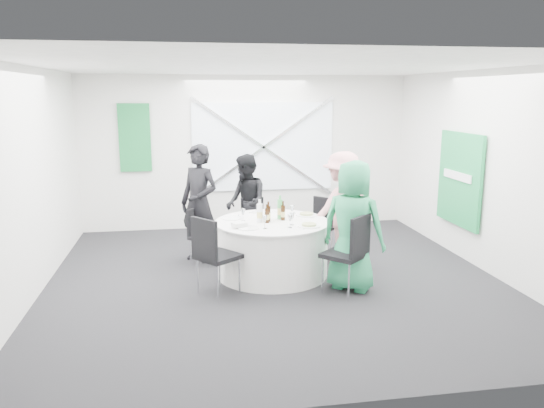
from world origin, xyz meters
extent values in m
plane|color=black|center=(0.00, 0.00, 0.00)|extent=(6.00, 6.00, 0.00)
plane|color=silver|center=(0.00, 0.00, 2.80)|extent=(6.00, 6.00, 0.00)
plane|color=silver|center=(0.00, 3.00, 1.40)|extent=(6.00, 0.00, 6.00)
plane|color=silver|center=(0.00, -3.00, 1.40)|extent=(6.00, 0.00, 6.00)
plane|color=silver|center=(-3.00, 0.00, 1.40)|extent=(0.00, 6.00, 6.00)
plane|color=silver|center=(3.00, 0.00, 1.40)|extent=(0.00, 6.00, 6.00)
cube|color=silver|center=(0.30, 2.96, 1.50)|extent=(2.60, 0.03, 1.60)
cube|color=silver|center=(0.30, 2.92, 1.50)|extent=(2.63, 0.05, 1.84)
cube|color=silver|center=(0.30, 2.92, 1.50)|extent=(2.63, 0.05, 1.84)
cube|color=#167039|center=(-2.00, 2.95, 1.70)|extent=(0.55, 0.04, 1.20)
cube|color=#198D45|center=(2.94, 0.60, 1.20)|extent=(0.05, 1.20, 1.40)
cylinder|color=silver|center=(0.00, 0.20, 0.37)|extent=(1.52, 1.52, 0.74)
cylinder|color=silver|center=(0.00, 0.20, 0.75)|extent=(1.56, 1.56, 0.02)
cube|color=black|center=(-0.09, 1.31, 0.41)|extent=(0.41, 0.41, 0.05)
cube|color=black|center=(-0.11, 1.49, 0.64)|extent=(0.37, 0.07, 0.41)
cylinder|color=silver|center=(0.05, 1.47, 0.20)|extent=(0.02, 0.02, 0.39)
cylinder|color=silver|center=(-0.26, 1.45, 0.20)|extent=(0.02, 0.02, 0.39)
cylinder|color=silver|center=(0.08, 1.16, 0.20)|extent=(0.02, 0.02, 0.39)
cylinder|color=silver|center=(-0.23, 1.14, 0.20)|extent=(0.02, 0.02, 0.39)
cube|color=black|center=(-0.89, 0.86, 0.40)|extent=(0.52, 0.52, 0.04)
cube|color=black|center=(-1.03, 0.97, 0.62)|extent=(0.24, 0.30, 0.40)
cylinder|color=silver|center=(-0.92, 1.07, 0.19)|extent=(0.02, 0.02, 0.38)
cylinder|color=silver|center=(-1.10, 0.83, 0.19)|extent=(0.02, 0.02, 0.38)
cylinder|color=silver|center=(-0.68, 0.89, 0.19)|extent=(0.02, 0.02, 0.38)
cylinder|color=silver|center=(-0.86, 0.65, 0.19)|extent=(0.02, 0.02, 0.38)
cube|color=black|center=(0.82, 0.93, 0.44)|extent=(0.57, 0.57, 0.05)
cube|color=black|center=(0.96, 1.06, 0.68)|extent=(0.29, 0.32, 0.44)
cylinder|color=silver|center=(1.05, 0.91, 0.21)|extent=(0.02, 0.02, 0.42)
cylinder|color=silver|center=(0.83, 1.16, 0.21)|extent=(0.02, 0.02, 0.42)
cylinder|color=silver|center=(0.81, 0.70, 0.21)|extent=(0.02, 0.02, 0.42)
cylinder|color=silver|center=(0.59, 0.94, 0.21)|extent=(0.02, 0.02, 0.42)
cube|color=black|center=(0.77, -0.63, 0.50)|extent=(0.66, 0.66, 0.06)
cube|color=black|center=(0.92, -0.79, 0.77)|extent=(0.36, 0.33, 0.50)
cylinder|color=silver|center=(0.76, -0.90, 0.24)|extent=(0.02, 0.02, 0.48)
cylinder|color=silver|center=(1.03, -0.64, 0.24)|extent=(0.02, 0.02, 0.48)
cylinder|color=silver|center=(0.50, -0.62, 0.24)|extent=(0.02, 0.02, 0.48)
cylinder|color=silver|center=(0.78, -0.37, 0.24)|extent=(0.02, 0.02, 0.48)
cube|color=black|center=(-0.78, -0.42, 0.49)|extent=(0.64, 0.64, 0.05)
cube|color=black|center=(-0.95, -0.55, 0.76)|extent=(0.30, 0.37, 0.49)
cylinder|color=silver|center=(-1.04, -0.39, 0.23)|extent=(0.02, 0.02, 0.47)
cylinder|color=silver|center=(-0.81, -0.68, 0.23)|extent=(0.02, 0.02, 0.47)
cylinder|color=silver|center=(-0.75, -0.16, 0.23)|extent=(0.02, 0.02, 0.47)
cylinder|color=silver|center=(-0.52, -0.45, 0.23)|extent=(0.02, 0.02, 0.47)
imported|color=black|center=(-0.95, 1.03, 0.87)|extent=(0.76, 0.73, 1.75)
imported|color=black|center=(-0.21, 1.43, 0.77)|extent=(0.53, 0.81, 1.54)
imported|color=#D3888B|center=(1.11, 0.57, 0.83)|extent=(1.17, 0.81, 1.65)
imported|color=#278F5B|center=(0.91, -0.51, 0.83)|extent=(0.97, 0.92, 1.67)
cylinder|color=white|center=(-0.08, 0.75, 0.77)|extent=(0.25, 0.25, 0.01)
cylinder|color=white|center=(-0.52, 0.45, 0.77)|extent=(0.29, 0.29, 0.01)
cylinder|color=white|center=(0.54, 0.45, 0.77)|extent=(0.30, 0.30, 0.01)
cylinder|color=#7F9A53|center=(0.54, 0.45, 0.79)|extent=(0.19, 0.19, 0.02)
cylinder|color=white|center=(0.43, -0.17, 0.77)|extent=(0.29, 0.29, 0.01)
cylinder|color=#7F9A53|center=(0.43, -0.17, 0.79)|extent=(0.19, 0.19, 0.02)
cylinder|color=white|center=(-0.37, -0.14, 0.77)|extent=(0.27, 0.27, 0.01)
cube|color=silver|center=(-0.48, -0.08, 0.80)|extent=(0.22, 0.19, 0.05)
cylinder|color=#341B09|center=(-0.05, 0.19, 0.87)|extent=(0.06, 0.06, 0.22)
cylinder|color=#341B09|center=(-0.05, 0.19, 1.01)|extent=(0.02, 0.02, 0.06)
cylinder|color=#CCBF6C|center=(-0.05, 0.19, 0.85)|extent=(0.06, 0.06, 0.08)
cylinder|color=#341B09|center=(-0.04, 0.29, 0.86)|extent=(0.06, 0.06, 0.20)
cylinder|color=#341B09|center=(-0.04, 0.29, 0.99)|extent=(0.02, 0.02, 0.06)
cylinder|color=#CCBF6C|center=(-0.04, 0.29, 0.84)|extent=(0.06, 0.06, 0.07)
cylinder|color=#341B09|center=(0.16, 0.24, 0.86)|extent=(0.06, 0.06, 0.21)
cylinder|color=#341B09|center=(0.16, 0.24, 1.00)|extent=(0.02, 0.02, 0.06)
cylinder|color=#CCBF6C|center=(0.16, 0.24, 0.84)|extent=(0.06, 0.06, 0.07)
cylinder|color=#341B09|center=(-0.08, 0.13, 0.86)|extent=(0.06, 0.06, 0.20)
cylinder|color=#341B09|center=(-0.08, 0.13, 0.99)|extent=(0.02, 0.02, 0.06)
cylinder|color=#CCBF6C|center=(-0.08, 0.13, 0.84)|extent=(0.06, 0.06, 0.07)
cylinder|color=#42AD56|center=(0.13, 0.32, 0.90)|extent=(0.08, 0.08, 0.27)
cylinder|color=#42AD56|center=(0.13, 0.32, 1.06)|extent=(0.03, 0.03, 0.06)
cylinder|color=#CCBF6C|center=(0.13, 0.32, 0.87)|extent=(0.08, 0.08, 0.09)
cylinder|color=white|center=(-0.17, 0.19, 0.88)|extent=(0.08, 0.08, 0.25)
cylinder|color=white|center=(-0.17, 0.19, 1.04)|extent=(0.03, 0.03, 0.06)
cylinder|color=#CCBF6C|center=(-0.17, 0.19, 0.86)|extent=(0.08, 0.08, 0.09)
cylinder|color=white|center=(0.32, 0.39, 0.76)|extent=(0.06, 0.06, 0.00)
cylinder|color=white|center=(0.32, 0.39, 0.81)|extent=(0.01, 0.01, 0.10)
cone|color=white|center=(0.32, 0.39, 0.89)|extent=(0.07, 0.07, 0.08)
cylinder|color=white|center=(0.17, -0.18, 0.76)|extent=(0.06, 0.06, 0.00)
cylinder|color=white|center=(0.17, -0.18, 0.81)|extent=(0.01, 0.01, 0.10)
cone|color=white|center=(0.17, -0.18, 0.89)|extent=(0.07, 0.07, 0.08)
cylinder|color=white|center=(-0.16, -0.18, 0.76)|extent=(0.06, 0.06, 0.00)
cylinder|color=white|center=(-0.16, -0.18, 0.81)|extent=(0.01, 0.01, 0.10)
cone|color=white|center=(-0.16, -0.18, 0.89)|extent=(0.07, 0.07, 0.08)
cylinder|color=white|center=(-0.39, 0.27, 0.76)|extent=(0.06, 0.06, 0.00)
cylinder|color=white|center=(-0.39, 0.27, 0.81)|extent=(0.01, 0.01, 0.10)
cone|color=white|center=(-0.39, 0.27, 0.89)|extent=(0.07, 0.07, 0.08)
cylinder|color=white|center=(0.23, -0.05, 0.76)|extent=(0.06, 0.06, 0.00)
cylinder|color=white|center=(0.23, -0.05, 0.81)|extent=(0.01, 0.01, 0.10)
cone|color=white|center=(0.23, -0.05, 0.89)|extent=(0.07, 0.07, 0.08)
cube|color=silver|center=(0.56, 0.33, 0.76)|extent=(0.09, 0.14, 0.01)
cube|color=silver|center=(0.40, 0.62, 0.76)|extent=(0.09, 0.14, 0.01)
cube|color=silver|center=(0.15, 0.76, 0.76)|extent=(0.15, 0.02, 0.01)
cube|color=silver|center=(-0.18, 0.75, 0.76)|extent=(0.15, 0.02, 0.01)
cube|color=silver|center=(-0.43, 0.58, 0.76)|extent=(0.08, 0.14, 0.01)
cube|color=silver|center=(-0.55, 0.37, 0.76)|extent=(0.10, 0.13, 0.01)
cube|color=silver|center=(0.35, -0.25, 0.76)|extent=(0.10, 0.13, 0.01)
cube|color=silver|center=(0.50, -0.08, 0.76)|extent=(0.12, 0.12, 0.01)
camera|label=1|loc=(-1.16, -6.72, 2.46)|focal=35.00mm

